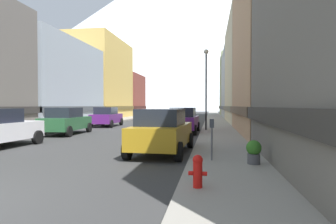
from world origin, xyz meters
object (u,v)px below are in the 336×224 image
(streetlamp_right, at_px, (206,77))
(car_right_0, at_px, (162,131))
(car_left_2, at_px, (107,117))
(potted_plant_1, at_px, (254,151))
(car_left_1, at_px, (66,121))
(car_right_1, at_px, (183,120))
(parking_meter_near, at_px, (212,133))
(fire_hydrant_near, at_px, (198,170))

(streetlamp_right, bearing_deg, car_right_0, -98.88)
(car_left_2, bearing_deg, streetlamp_right, -24.86)
(car_right_0, bearing_deg, potted_plant_1, -37.04)
(car_left_1, bearing_deg, car_right_1, 16.26)
(car_right_0, relative_size, parking_meter_near, 3.37)
(car_right_0, relative_size, streetlamp_right, 0.76)
(car_left_2, relative_size, streetlamp_right, 0.76)
(car_right_0, bearing_deg, streetlamp_right, 81.12)
(car_right_0, relative_size, fire_hydrant_near, 6.36)
(car_right_1, xyz_separation_m, potted_plant_1, (3.20, -11.26, -0.37))
(car_left_1, distance_m, parking_meter_near, 12.88)
(car_right_0, bearing_deg, parking_meter_near, -45.95)
(car_left_2, bearing_deg, car_right_0, -61.83)
(car_left_1, bearing_deg, potted_plant_1, -39.95)
(car_left_2, distance_m, parking_meter_near, 18.80)
(car_left_1, bearing_deg, car_right_0, -41.11)
(parking_meter_near, bearing_deg, fire_hydrant_near, -95.37)
(fire_hydrant_near, bearing_deg, potted_plant_1, 60.99)
(fire_hydrant_near, distance_m, streetlamp_right, 15.54)
(potted_plant_1, distance_m, streetlamp_right, 12.94)
(car_right_1, relative_size, parking_meter_near, 3.33)
(car_left_2, relative_size, potted_plant_1, 6.29)
(parking_meter_near, height_order, potted_plant_1, parking_meter_near)
(car_right_0, height_order, potted_plant_1, car_right_0)
(fire_hydrant_near, bearing_deg, car_left_2, 115.49)
(car_left_2, distance_m, car_right_1, 9.28)
(car_right_0, height_order, car_right_1, same)
(car_right_1, distance_m, potted_plant_1, 11.71)
(car_left_1, xyz_separation_m, car_right_1, (7.60, 2.22, 0.00))
(car_left_1, height_order, potted_plant_1, car_left_1)
(car_left_2, bearing_deg, parking_meter_near, -59.49)
(car_left_1, bearing_deg, parking_meter_near, -42.17)
(car_right_1, bearing_deg, streetlamp_right, 35.28)
(car_left_2, height_order, streetlamp_right, streetlamp_right)
(streetlamp_right, bearing_deg, car_right_1, -144.72)
(parking_meter_near, bearing_deg, potted_plant_1, -17.68)
(car_left_2, relative_size, car_right_0, 1.00)
(fire_hydrant_near, bearing_deg, car_right_0, 107.59)
(potted_plant_1, xyz_separation_m, streetlamp_right, (-1.65, 12.36, 3.46))
(car_left_1, distance_m, fire_hydrant_near, 15.03)
(fire_hydrant_near, xyz_separation_m, parking_meter_near, (0.30, 3.19, 0.49))
(potted_plant_1, relative_size, streetlamp_right, 0.12)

